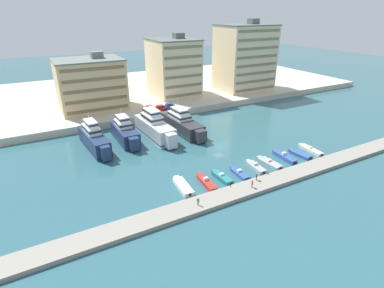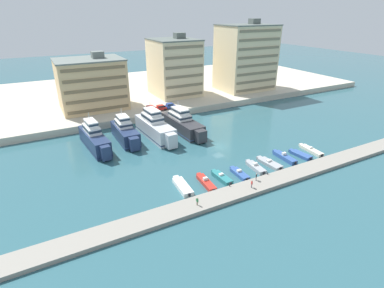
{
  "view_description": "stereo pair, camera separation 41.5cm",
  "coord_description": "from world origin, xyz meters",
  "px_view_note": "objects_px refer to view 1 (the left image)",
  "views": [
    {
      "loc": [
        -39.06,
        -57.52,
        31.63
      ],
      "look_at": [
        -7.96,
        -0.36,
        2.5
      ],
      "focal_mm": 28.0,
      "sensor_mm": 36.0,
      "label": 1
    },
    {
      "loc": [
        -38.69,
        -57.72,
        31.63
      ],
      "look_at": [
        -7.96,
        -0.36,
        2.5
      ],
      "focal_mm": 28.0,
      "sensor_mm": 36.0,
      "label": 2
    }
  ],
  "objects_px": {
    "motorboat_grey_center_right": "(269,163)",
    "motorboat_cream_far_right": "(311,150)",
    "car_red_far_left": "(149,108)",
    "yacht_charcoal_center_left": "(182,124)",
    "pedestrian_near_edge": "(257,176)",
    "motorboat_red_left": "(206,182)",
    "motorboat_white_far_left": "(183,186)",
    "pedestrian_far_side": "(198,201)",
    "yacht_silver_mid_left": "(155,127)",
    "motorboat_blue_center_left": "(240,173)",
    "yacht_navy_left": "(125,132)",
    "car_red_left": "(160,108)",
    "motorboat_grey_center": "(256,167)",
    "motorboat_blue_right": "(300,154)",
    "pedestrian_mid_deck": "(252,183)",
    "motorboat_teal_mid_left": "(222,177)",
    "car_blue_mid_left": "(169,106)",
    "motorboat_blue_mid_right": "(284,157)"
  },
  "relations": [
    {
      "from": "yacht_navy_left",
      "to": "motorboat_red_left",
      "type": "relative_size",
      "value": 2.22
    },
    {
      "from": "motorboat_teal_mid_left",
      "to": "car_red_far_left",
      "type": "xyz_separation_m",
      "value": [
        1.18,
        43.62,
        2.57
      ]
    },
    {
      "from": "motorboat_red_left",
      "to": "motorboat_blue_mid_right",
      "type": "height_order",
      "value": "motorboat_blue_mid_right"
    },
    {
      "from": "yacht_silver_mid_left",
      "to": "yacht_charcoal_center_left",
      "type": "relative_size",
      "value": 0.99
    },
    {
      "from": "motorboat_grey_center",
      "to": "motorboat_cream_far_right",
      "type": "height_order",
      "value": "motorboat_grey_center"
    },
    {
      "from": "yacht_navy_left",
      "to": "motorboat_blue_center_left",
      "type": "xyz_separation_m",
      "value": [
        15.62,
        -29.07,
        -2.05
      ]
    },
    {
      "from": "yacht_navy_left",
      "to": "car_red_left",
      "type": "distance_m",
      "value": 20.93
    },
    {
      "from": "motorboat_blue_mid_right",
      "to": "car_blue_mid_left",
      "type": "distance_m",
      "value": 43.48
    },
    {
      "from": "motorboat_red_left",
      "to": "motorboat_blue_mid_right",
      "type": "relative_size",
      "value": 0.98
    },
    {
      "from": "motorboat_white_far_left",
      "to": "motorboat_grey_center_right",
      "type": "xyz_separation_m",
      "value": [
        21.53,
        -0.49,
        -0.07
      ]
    },
    {
      "from": "motorboat_teal_mid_left",
      "to": "pedestrian_mid_deck",
      "type": "xyz_separation_m",
      "value": [
        2.63,
        -6.25,
        1.22
      ]
    },
    {
      "from": "motorboat_white_far_left",
      "to": "car_red_far_left",
      "type": "bearing_deg",
      "value": 77.2
    },
    {
      "from": "motorboat_white_far_left",
      "to": "motorboat_grey_center",
      "type": "bearing_deg",
      "value": -1.82
    },
    {
      "from": "yacht_silver_mid_left",
      "to": "motorboat_white_far_left",
      "type": "bearing_deg",
      "value": -100.8
    },
    {
      "from": "motorboat_grey_center_right",
      "to": "car_red_far_left",
      "type": "bearing_deg",
      "value": 105.3
    },
    {
      "from": "car_red_far_left",
      "to": "pedestrian_far_side",
      "type": "distance_m",
      "value": 50.98
    },
    {
      "from": "motorboat_grey_center",
      "to": "motorboat_red_left",
      "type": "bearing_deg",
      "value": -178.4
    },
    {
      "from": "motorboat_white_far_left",
      "to": "pedestrian_far_side",
      "type": "distance_m",
      "value": 7.29
    },
    {
      "from": "motorboat_teal_mid_left",
      "to": "motorboat_grey_center_right",
      "type": "bearing_deg",
      "value": 1.71
    },
    {
      "from": "yacht_navy_left",
      "to": "motorboat_white_far_left",
      "type": "xyz_separation_m",
      "value": [
        2.81,
        -27.96,
        -1.99
      ]
    },
    {
      "from": "pedestrian_near_edge",
      "to": "motorboat_blue_right",
      "type": "bearing_deg",
      "value": 15.43
    },
    {
      "from": "car_red_far_left",
      "to": "motorboat_cream_far_right",
      "type": "bearing_deg",
      "value": -59.24
    },
    {
      "from": "motorboat_blue_right",
      "to": "pedestrian_far_side",
      "type": "distance_m",
      "value": 32.39
    },
    {
      "from": "yacht_navy_left",
      "to": "motorboat_grey_center_right",
      "type": "distance_m",
      "value": 37.49
    },
    {
      "from": "car_blue_mid_left",
      "to": "pedestrian_mid_deck",
      "type": "xyz_separation_m",
      "value": [
        -5.12,
        -49.28,
        -1.35
      ]
    },
    {
      "from": "motorboat_grey_center_right",
      "to": "motorboat_cream_far_right",
      "type": "xyz_separation_m",
      "value": [
        13.64,
        0.44,
        0.01
      ]
    },
    {
      "from": "motorboat_grey_center",
      "to": "motorboat_blue_right",
      "type": "relative_size",
      "value": 1.07
    },
    {
      "from": "motorboat_cream_far_right",
      "to": "motorboat_white_far_left",
      "type": "bearing_deg",
      "value": 179.92
    },
    {
      "from": "motorboat_blue_center_left",
      "to": "pedestrian_far_side",
      "type": "bearing_deg",
      "value": -155.92
    },
    {
      "from": "motorboat_grey_center_right",
      "to": "yacht_silver_mid_left",
      "type": "bearing_deg",
      "value": 121.18
    },
    {
      "from": "pedestrian_near_edge",
      "to": "motorboat_white_far_left",
      "type": "bearing_deg",
      "value": 158.24
    },
    {
      "from": "yacht_silver_mid_left",
      "to": "motorboat_blue_center_left",
      "type": "xyz_separation_m",
      "value": [
        7.73,
        -27.8,
        -2.41
      ]
    },
    {
      "from": "motorboat_red_left",
      "to": "motorboat_cream_far_right",
      "type": "relative_size",
      "value": 0.98
    },
    {
      "from": "motorboat_blue_right",
      "to": "pedestrian_mid_deck",
      "type": "xyz_separation_m",
      "value": [
        -19.85,
        -6.48,
        1.33
      ]
    },
    {
      "from": "motorboat_blue_right",
      "to": "car_red_far_left",
      "type": "distance_m",
      "value": 48.4
    },
    {
      "from": "motorboat_teal_mid_left",
      "to": "motorboat_white_far_left",
      "type": "bearing_deg",
      "value": 174.12
    },
    {
      "from": "yacht_charcoal_center_left",
      "to": "motorboat_blue_right",
      "type": "bearing_deg",
      "value": -57.09
    },
    {
      "from": "pedestrian_far_side",
      "to": "motorboat_teal_mid_left",
      "type": "bearing_deg",
      "value": 34.26
    },
    {
      "from": "yacht_charcoal_center_left",
      "to": "pedestrian_near_edge",
      "type": "height_order",
      "value": "yacht_charcoal_center_left"
    },
    {
      "from": "car_red_far_left",
      "to": "car_blue_mid_left",
      "type": "xyz_separation_m",
      "value": [
        6.57,
        -0.59,
        0.0
      ]
    },
    {
      "from": "motorboat_teal_mid_left",
      "to": "car_red_left",
      "type": "relative_size",
      "value": 1.54
    },
    {
      "from": "yacht_charcoal_center_left",
      "to": "motorboat_blue_center_left",
      "type": "height_order",
      "value": "yacht_charcoal_center_left"
    },
    {
      "from": "car_red_left",
      "to": "pedestrian_near_edge",
      "type": "bearing_deg",
      "value": -89.09
    },
    {
      "from": "motorboat_red_left",
      "to": "motorboat_cream_far_right",
      "type": "xyz_separation_m",
      "value": [
        30.4,
        0.86,
        -0.05
      ]
    },
    {
      "from": "motorboat_white_far_left",
      "to": "motorboat_grey_center",
      "type": "height_order",
      "value": "motorboat_grey_center"
    },
    {
      "from": "motorboat_blue_right",
      "to": "pedestrian_mid_deck",
      "type": "relative_size",
      "value": 3.89
    },
    {
      "from": "car_red_left",
      "to": "car_blue_mid_left",
      "type": "distance_m",
      "value": 3.42
    },
    {
      "from": "motorboat_grey_center_right",
      "to": "motorboat_blue_mid_right",
      "type": "xyz_separation_m",
      "value": [
        4.98,
        0.47,
        0.13
      ]
    },
    {
      "from": "car_red_left",
      "to": "motorboat_grey_center",
      "type": "bearing_deg",
      "value": -83.72
    },
    {
      "from": "yacht_charcoal_center_left",
      "to": "motorboat_red_left",
      "type": "bearing_deg",
      "value": -107.37
    }
  ]
}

